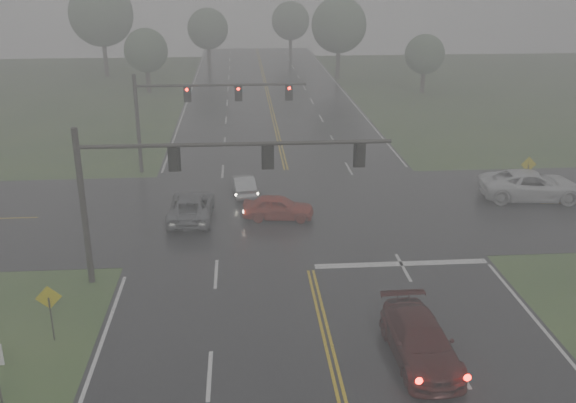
{
  "coord_description": "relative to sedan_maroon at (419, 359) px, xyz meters",
  "views": [
    {
      "loc": [
        -3.17,
        -13.4,
        13.79
      ],
      "look_at": [
        -0.93,
        16.0,
        2.83
      ],
      "focal_mm": 40.0,
      "sensor_mm": 36.0,
      "label": 1
    }
  ],
  "objects": [
    {
      "name": "tree_n_mid",
      "position": [
        -10.51,
        71.47,
        5.39
      ],
      "size": [
        5.59,
        5.59,
        8.21
      ],
      "color": "#342A21",
      "rests_on": "ground"
    },
    {
      "name": "pickup_white",
      "position": [
        11.55,
        16.46,
        0.0
      ],
      "size": [
        6.63,
        3.59,
        1.77
      ],
      "primitive_type": "imported",
      "rotation": [
        0.0,
        0.0,
        1.46
      ],
      "color": "silver",
      "rests_on": "ground"
    },
    {
      "name": "tree_nw_b",
      "position": [
        -23.59,
        65.86,
        7.78
      ],
      "size": [
        8.05,
        8.05,
        11.82
      ],
      "color": "#342A21",
      "rests_on": "ground"
    },
    {
      "name": "cross_street",
      "position": [
        -3.23,
        15.53,
        0.0
      ],
      "size": [
        120.0,
        14.0,
        0.02
      ],
      "primitive_type": "cube",
      "color": "black",
      "rests_on": "ground"
    },
    {
      "name": "tree_ne_a",
      "position": [
        6.13,
        61.54,
        6.65
      ],
      "size": [
        6.88,
        6.88,
        10.1
      ],
      "color": "#342A21",
      "rests_on": "ground"
    },
    {
      "name": "tree_n_far",
      "position": [
        1.67,
        81.07,
        5.61
      ],
      "size": [
        5.8,
        5.8,
        8.53
      ],
      "color": "#342A21",
      "rests_on": "ground"
    },
    {
      "name": "tree_nw_a",
      "position": [
        -16.7,
        54.07,
        4.7
      ],
      "size": [
        4.87,
        4.87,
        7.16
      ],
      "color": "#342A21",
      "rests_on": "ground"
    },
    {
      "name": "signal_gantry_near",
      "position": [
        -9.13,
        7.24,
        5.13
      ],
      "size": [
        13.82,
        0.32,
        7.28
      ],
      "color": "black",
      "rests_on": "ground"
    },
    {
      "name": "sedan_maroon",
      "position": [
        0.0,
        0.0,
        0.0
      ],
      "size": [
        2.32,
        5.34,
        1.53
      ],
      "primitive_type": "imported",
      "rotation": [
        0.0,
        0.0,
        0.03
      ],
      "color": "#370A0A",
      "rests_on": "ground"
    },
    {
      "name": "sedan_red",
      "position": [
        -4.36,
        14.33,
        0.0
      ],
      "size": [
        4.23,
        2.11,
        1.38
      ],
      "primitive_type": "imported",
      "rotation": [
        0.0,
        0.0,
        1.45
      ],
      "color": "#9E1A0E",
      "rests_on": "ground"
    },
    {
      "name": "stop_bar",
      "position": [
        1.27,
        7.93,
        0.0
      ],
      "size": [
        8.5,
        0.5,
        0.01
      ],
      "primitive_type": "cube",
      "color": "#BDBDBD",
      "rests_on": "ground"
    },
    {
      "name": "signal_gantry_far",
      "position": [
        -9.84,
        23.92,
        4.81
      ],
      "size": [
        11.73,
        0.35,
        6.87
      ],
      "color": "black",
      "rests_on": "ground"
    },
    {
      "name": "tree_e_near",
      "position": [
        14.37,
        51.62,
        4.27
      ],
      "size": [
        4.43,
        4.43,
        6.51
      ],
      "color": "#342A21",
      "rests_on": "ground"
    },
    {
      "name": "sedan_silver",
      "position": [
        -6.3,
        18.7,
        0.0
      ],
      "size": [
        1.69,
        3.84,
        1.22
      ],
      "primitive_type": "imported",
      "rotation": [
        0.0,
        0.0,
        3.25
      ],
      "color": "#A3A6AA",
      "rests_on": "ground"
    },
    {
      "name": "sign_diamond_east",
      "position": [
        11.63,
        17.44,
        1.65
      ],
      "size": [
        1.02,
        0.11,
        2.45
      ],
      "rotation": [
        0.0,
        0.0,
        0.06
      ],
      "color": "black",
      "rests_on": "ground"
    },
    {
      "name": "sign_diamond_west",
      "position": [
        -13.85,
        2.34,
        1.59
      ],
      "size": [
        0.97,
        0.17,
        2.35
      ],
      "rotation": [
        0.0,
        0.0,
        0.14
      ],
      "color": "black",
      "rests_on": "ground"
    },
    {
      "name": "main_road",
      "position": [
        -3.23,
        13.53,
        0.0
      ],
      "size": [
        18.0,
        160.0,
        0.02
      ],
      "primitive_type": "cube",
      "color": "black",
      "rests_on": "ground"
    },
    {
      "name": "car_grey",
      "position": [
        -9.32,
        14.7,
        0.0
      ],
      "size": [
        2.57,
        5.34,
        1.47
      ],
      "primitive_type": "imported",
      "rotation": [
        0.0,
        0.0,
        3.12
      ],
      "color": "#53555A",
      "rests_on": "ground"
    }
  ]
}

